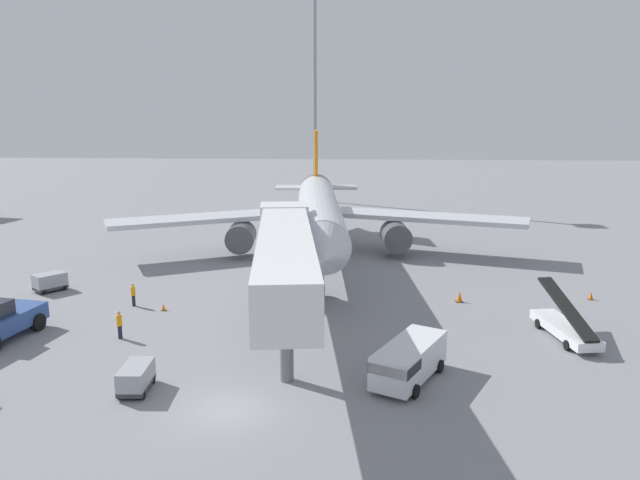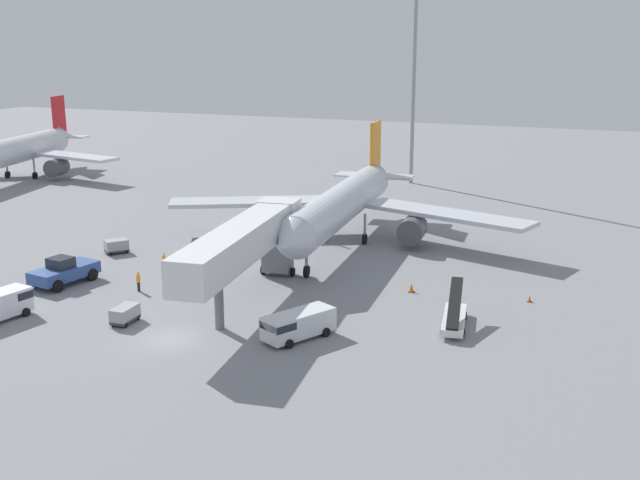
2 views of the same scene
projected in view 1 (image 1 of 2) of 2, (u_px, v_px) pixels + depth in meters
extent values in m
plane|color=gray|center=(234.00, 409.00, 28.08)|extent=(300.00, 300.00, 0.00)
cylinder|color=silver|center=(319.00, 213.00, 55.04)|extent=(6.30, 28.95, 3.87)
cone|color=silver|center=(324.00, 254.00, 39.33)|extent=(4.07, 3.71, 3.79)
cone|color=silver|center=(316.00, 187.00, 71.61)|extent=(4.11, 5.58, 3.68)
cube|color=orange|center=(316.00, 158.00, 69.57)|extent=(0.71, 4.17, 6.19)
cube|color=silver|center=(336.00, 187.00, 69.96)|extent=(4.88, 3.41, 0.24)
cube|color=silver|center=(296.00, 187.00, 69.85)|extent=(4.88, 3.41, 0.24)
cube|color=silver|center=(427.00, 217.00, 58.13)|extent=(19.03, 9.46, 0.44)
cube|color=silver|center=(208.00, 218.00, 57.65)|extent=(18.50, 12.13, 0.44)
cylinder|color=#4C4C51|center=(396.00, 236.00, 57.25)|extent=(2.94, 3.66, 2.65)
cylinder|color=#4C4C51|center=(241.00, 237.00, 56.91)|extent=(2.94, 3.66, 2.65)
cylinder|color=gray|center=(322.00, 272.00, 44.61)|extent=(0.28, 0.28, 2.73)
cylinder|color=black|center=(322.00, 290.00, 44.89)|extent=(0.44, 1.13, 1.10)
cylinder|color=gray|center=(342.00, 237.00, 57.30)|extent=(0.28, 0.28, 2.73)
cylinder|color=black|center=(342.00, 251.00, 57.58)|extent=(0.44, 1.13, 1.10)
cylinder|color=gray|center=(295.00, 237.00, 57.20)|extent=(0.28, 0.28, 2.73)
cylinder|color=black|center=(295.00, 251.00, 57.48)|extent=(0.44, 1.13, 1.10)
cube|color=silver|center=(285.00, 258.00, 33.87)|extent=(5.44, 20.29, 2.70)
cube|color=red|center=(258.00, 258.00, 33.77)|extent=(2.11, 16.74, 0.44)
cube|color=silver|center=(284.00, 223.00, 44.25)|extent=(3.77, 3.20, 2.84)
cube|color=#232833|center=(284.00, 217.00, 45.47)|extent=(3.30, 0.64, 0.90)
cube|color=slate|center=(285.00, 268.00, 44.34)|extent=(2.75, 2.10, 3.74)
cylinder|color=black|center=(266.00, 293.00, 44.64)|extent=(0.40, 0.83, 0.80)
cylinder|color=black|center=(305.00, 292.00, 44.81)|extent=(0.40, 0.83, 0.80)
cylinder|color=slate|center=(287.00, 342.00, 30.66)|extent=(0.70, 0.70, 4.14)
cylinder|color=black|center=(38.00, 322.00, 38.03)|extent=(0.57, 1.15, 1.10)
cylinder|color=black|center=(3.00, 319.00, 38.58)|extent=(0.57, 1.15, 1.10)
cube|color=white|center=(565.00, 329.00, 36.74)|extent=(2.60, 6.30, 0.55)
cube|color=black|center=(567.00, 308.00, 36.45)|extent=(1.89, 6.22, 2.14)
cylinder|color=black|center=(538.00, 324.00, 38.50)|extent=(0.32, 0.63, 0.60)
cylinder|color=black|center=(562.00, 323.00, 38.66)|extent=(0.32, 0.63, 0.60)
cylinder|color=black|center=(567.00, 345.00, 34.93)|extent=(0.32, 0.63, 0.60)
cylinder|color=black|center=(593.00, 344.00, 35.08)|extent=(0.32, 0.63, 0.60)
cube|color=silver|center=(409.00, 359.00, 30.90)|extent=(4.34, 5.84, 1.70)
cube|color=#1E232D|center=(395.00, 365.00, 29.24)|extent=(2.65, 2.52, 0.54)
cylinder|color=black|center=(414.00, 391.00, 29.13)|extent=(0.64, 0.77, 0.68)
cylinder|color=black|center=(377.00, 382.00, 30.11)|extent=(0.64, 0.77, 0.68)
cylinder|color=black|center=(439.00, 366.00, 32.01)|extent=(0.64, 0.77, 0.68)
cylinder|color=black|center=(404.00, 358.00, 32.99)|extent=(0.64, 0.77, 0.68)
cube|color=#38383D|center=(50.00, 287.00, 46.49)|extent=(2.49, 2.61, 0.22)
cube|color=#999EA5|center=(50.00, 280.00, 46.36)|extent=(2.49, 2.61, 0.98)
cylinder|color=black|center=(44.00, 292.00, 45.53)|extent=(0.32, 0.36, 0.36)
cylinder|color=black|center=(37.00, 289.00, 46.37)|extent=(0.32, 0.36, 0.36)
cylinder|color=black|center=(64.00, 288.00, 46.65)|extent=(0.32, 0.36, 0.36)
cylinder|color=black|center=(57.00, 285.00, 47.50)|extent=(0.32, 0.36, 0.36)
cube|color=#38383D|center=(137.00, 385.00, 29.85)|extent=(1.40, 2.49, 0.22)
cube|color=#999EA5|center=(136.00, 375.00, 29.74)|extent=(1.40, 2.49, 0.92)
cylinder|color=black|center=(143.00, 395.00, 29.04)|extent=(0.14, 0.37, 0.36)
cylinder|color=black|center=(119.00, 395.00, 29.05)|extent=(0.14, 0.37, 0.36)
cylinder|color=black|center=(153.00, 380.00, 30.70)|extent=(0.14, 0.37, 0.36)
cylinder|color=black|center=(130.00, 380.00, 30.71)|extent=(0.14, 0.37, 0.36)
cylinder|color=#1E2333|center=(134.00, 301.00, 42.87)|extent=(0.31, 0.31, 0.79)
cylinder|color=orange|center=(133.00, 291.00, 42.72)|extent=(0.42, 0.42, 0.63)
sphere|color=tan|center=(133.00, 285.00, 42.63)|extent=(0.21, 0.21, 0.21)
cylinder|color=#1E2333|center=(120.00, 332.00, 36.70)|extent=(0.35, 0.35, 0.84)
cylinder|color=orange|center=(119.00, 320.00, 36.54)|extent=(0.46, 0.46, 0.66)
sphere|color=tan|center=(119.00, 313.00, 36.45)|extent=(0.23, 0.23, 0.23)
cube|color=black|center=(164.00, 310.00, 41.97)|extent=(0.32, 0.32, 0.03)
cone|color=orange|center=(163.00, 307.00, 41.92)|extent=(0.27, 0.27, 0.47)
cube|color=black|center=(459.00, 302.00, 43.87)|extent=(0.51, 0.51, 0.03)
cone|color=orange|center=(460.00, 297.00, 43.79)|extent=(0.43, 0.43, 0.75)
cube|color=black|center=(591.00, 299.00, 44.41)|extent=(0.38, 0.38, 0.03)
cone|color=orange|center=(591.00, 296.00, 44.35)|extent=(0.32, 0.32, 0.56)
cylinder|color=#93969B|center=(315.00, 99.00, 90.38)|extent=(0.56, 0.56, 30.54)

